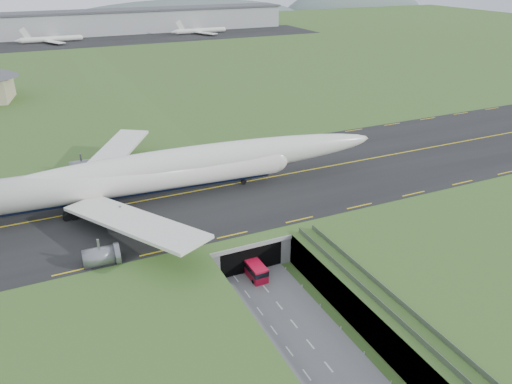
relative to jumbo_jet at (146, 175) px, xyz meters
name	(u,v)px	position (x,y,z in m)	size (l,w,h in m)	color
ground	(271,296)	(12.27, -33.23, -11.80)	(900.00, 900.00, 0.00)	#415D25
airfield_deck	(271,282)	(12.27, -33.23, -8.80)	(800.00, 800.00, 6.00)	gray
trench_road	(292,322)	(12.27, -40.73, -11.70)	(12.00, 75.00, 0.20)	slate
taxiway	(204,190)	(12.27, -0.23, -5.71)	(800.00, 44.00, 0.18)	black
tunnel_portal	(233,234)	(12.27, -16.51, -8.46)	(17.00, 22.30, 6.00)	gray
guideway	(401,321)	(23.27, -52.34, -6.48)	(3.00, 53.00, 7.05)	#A8A8A3
jumbo_jet	(146,175)	(0.00, 0.00, 0.00)	(103.52, 64.84, 21.48)	white
shuttle_tram	(254,268)	(12.16, -26.49, -10.22)	(2.75, 6.98, 2.85)	red
cargo_terminal	(67,24)	(12.25, 266.19, 2.16)	(320.00, 67.00, 15.60)	#B2B2B2
distant_hills	(127,26)	(76.65, 396.77, -15.80)	(700.00, 91.00, 60.00)	slate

